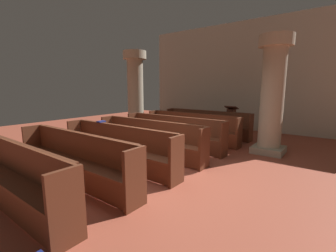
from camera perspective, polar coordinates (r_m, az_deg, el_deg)
ground_plane at (r=5.19m, az=-0.81°, el=-10.88°), size 19.20×19.20×0.00m
back_wall at (r=10.36m, az=20.65°, el=11.42°), size 10.00×0.16×4.50m
pew_row_0 at (r=8.75m, az=9.46°, el=0.82°), size 3.36×0.47×0.94m
pew_row_1 at (r=7.83m, az=5.81°, el=-0.14°), size 3.36×0.46×0.94m
pew_row_2 at (r=6.94m, az=1.22°, el=-1.34°), size 3.36×0.47×0.94m
pew_row_3 at (r=6.12m, az=-4.66°, el=-2.86°), size 3.36×0.46×0.94m
pew_row_4 at (r=5.39m, az=-12.27°, el=-4.78°), size 3.36×0.46×0.94m
pew_row_5 at (r=4.79m, az=-22.07°, el=-7.10°), size 3.36×0.47×0.94m
pew_row_6 at (r=4.37m, az=-34.33°, el=-9.68°), size 3.36×0.46×0.94m
pillar_aisle_side at (r=6.84m, az=24.41°, el=7.33°), size 0.87×0.87×3.15m
pillar_far_side at (r=9.06m, az=-8.05°, el=8.45°), size 0.87×0.87×3.15m
lectern at (r=9.57m, az=15.28°, el=1.09°), size 0.48×0.45×1.08m
hymn_book at (r=6.04m, az=-16.19°, el=1.06°), size 0.13×0.20×0.04m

